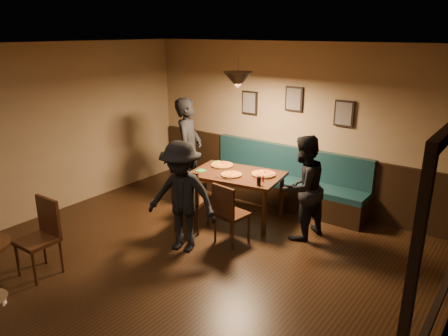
% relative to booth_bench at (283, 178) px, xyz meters
% --- Properties ---
extents(floor, '(7.00, 7.00, 0.00)m').
position_rel_booth_bench_xyz_m(floor, '(0.00, -3.20, -0.50)').
color(floor, black).
rests_on(floor, ground).
extents(ceiling, '(7.00, 7.00, 0.00)m').
position_rel_booth_bench_xyz_m(ceiling, '(0.00, -3.20, 2.30)').
color(ceiling, silver).
rests_on(ceiling, ground).
extents(wall_back, '(6.00, 0.00, 6.00)m').
position_rel_booth_bench_xyz_m(wall_back, '(0.00, 0.30, 0.90)').
color(wall_back, '#8C704F').
rests_on(wall_back, ground).
extents(wall_left, '(0.00, 7.00, 7.00)m').
position_rel_booth_bench_xyz_m(wall_left, '(-3.00, -3.20, 0.90)').
color(wall_left, '#8C704F').
rests_on(wall_left, ground).
extents(wall_right, '(0.00, 7.00, 7.00)m').
position_rel_booth_bench_xyz_m(wall_right, '(3.00, -3.20, 0.90)').
color(wall_right, '#8C704F').
rests_on(wall_right, ground).
extents(wainscot, '(5.88, 0.06, 1.00)m').
position_rel_booth_bench_xyz_m(wainscot, '(0.00, 0.27, 0.00)').
color(wainscot, black).
rests_on(wainscot, ground).
extents(booth_bench, '(3.00, 0.60, 1.00)m').
position_rel_booth_bench_xyz_m(booth_bench, '(0.00, 0.00, 0.00)').
color(booth_bench, '#0F232D').
rests_on(booth_bench, ground).
extents(window_glass, '(0.00, 2.40, 2.40)m').
position_rel_booth_bench_xyz_m(window_glass, '(2.93, -2.70, 1.00)').
color(window_glass, black).
rests_on(window_glass, wall_right).
extents(picture_left, '(0.32, 0.04, 0.42)m').
position_rel_booth_bench_xyz_m(picture_left, '(-0.90, 0.27, 1.20)').
color(picture_left, black).
rests_on(picture_left, wall_back).
extents(picture_center, '(0.32, 0.04, 0.42)m').
position_rel_booth_bench_xyz_m(picture_center, '(0.00, 0.27, 1.35)').
color(picture_center, black).
rests_on(picture_center, wall_back).
extents(picture_right, '(0.32, 0.04, 0.42)m').
position_rel_booth_bench_xyz_m(picture_right, '(0.90, 0.27, 1.20)').
color(picture_right, black).
rests_on(picture_right, wall_back).
extents(pendant_lamp, '(0.44, 0.44, 0.25)m').
position_rel_booth_bench_xyz_m(pendant_lamp, '(-0.34, -0.93, 1.75)').
color(pendant_lamp, black).
rests_on(pendant_lamp, ceiling).
extents(dining_table, '(1.57, 1.14, 0.77)m').
position_rel_booth_bench_xyz_m(dining_table, '(-0.34, -0.93, -0.11)').
color(dining_table, black).
rests_on(dining_table, floor).
extents(chair_near_left, '(0.54, 0.54, 1.00)m').
position_rel_booth_bench_xyz_m(chair_near_left, '(-0.66, -1.70, 0.00)').
color(chair_near_left, black).
rests_on(chair_near_left, floor).
extents(chair_near_right, '(0.45, 0.45, 0.92)m').
position_rel_booth_bench_xyz_m(chair_near_right, '(0.10, -1.68, -0.04)').
color(chair_near_right, black).
rests_on(chair_near_right, floor).
extents(diner_left, '(0.69, 0.81, 1.88)m').
position_rel_booth_bench_xyz_m(diner_left, '(-1.43, -0.85, 0.44)').
color(diner_left, black).
rests_on(diner_left, floor).
extents(diner_right, '(0.76, 0.89, 1.57)m').
position_rel_booth_bench_xyz_m(diner_right, '(0.83, -0.94, 0.28)').
color(diner_right, black).
rests_on(diner_right, floor).
extents(diner_front, '(1.13, 0.82, 1.58)m').
position_rel_booth_bench_xyz_m(diner_front, '(-0.34, -2.27, 0.29)').
color(diner_front, black).
rests_on(diner_front, floor).
extents(pizza_a, '(0.46, 0.46, 0.04)m').
position_rel_booth_bench_xyz_m(pizza_a, '(-0.76, -0.78, 0.29)').
color(pizza_a, gold).
rests_on(pizza_a, dining_table).
extents(pizza_b, '(0.37, 0.37, 0.04)m').
position_rel_booth_bench_xyz_m(pizza_b, '(-0.34, -1.08, 0.29)').
color(pizza_b, '#CB6326').
rests_on(pizza_b, dining_table).
extents(pizza_c, '(0.44, 0.44, 0.04)m').
position_rel_booth_bench_xyz_m(pizza_c, '(0.06, -0.77, 0.29)').
color(pizza_c, '#C15B24').
rests_on(pizza_c, dining_table).
extents(soda_glass, '(0.08, 0.08, 0.14)m').
position_rel_booth_bench_xyz_m(soda_glass, '(0.24, -1.20, 0.34)').
color(soda_glass, black).
rests_on(soda_glass, dining_table).
extents(tabasco_bottle, '(0.03, 0.03, 0.11)m').
position_rel_booth_bench_xyz_m(tabasco_bottle, '(0.21, -1.02, 0.33)').
color(tabasco_bottle, maroon).
rests_on(tabasco_bottle, dining_table).
extents(napkin_a, '(0.19, 0.19, 0.01)m').
position_rel_booth_bench_xyz_m(napkin_a, '(-0.94, -0.64, 0.27)').
color(napkin_a, '#228026').
rests_on(napkin_a, dining_table).
extents(napkin_b, '(0.15, 0.15, 0.01)m').
position_rel_booth_bench_xyz_m(napkin_b, '(-0.89, -1.17, 0.27)').
color(napkin_b, '#1D7028').
rests_on(napkin_b, dining_table).
extents(cutlery_set, '(0.18, 0.05, 0.00)m').
position_rel_booth_bench_xyz_m(cutlery_set, '(-0.34, -1.29, 0.27)').
color(cutlery_set, white).
rests_on(cutlery_set, dining_table).
extents(cafe_chair_far, '(0.44, 0.44, 0.98)m').
position_rel_booth_bench_xyz_m(cafe_chair_far, '(-1.35, -3.84, -0.01)').
color(cafe_chair_far, black).
rests_on(cafe_chair_far, floor).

